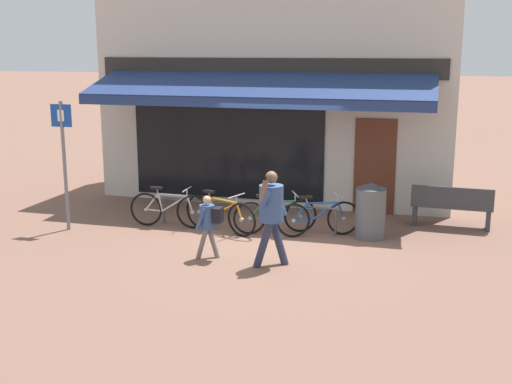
{
  "coord_description": "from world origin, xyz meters",
  "views": [
    {
      "loc": [
        2.97,
        -11.19,
        3.57
      ],
      "look_at": [
        -0.05,
        -0.35,
        1.05
      ],
      "focal_mm": 45.0,
      "sensor_mm": 36.0,
      "label": 1
    }
  ],
  "objects_px": {
    "litter_bin": "(370,210)",
    "parking_sign": "(64,153)",
    "park_bench": "(452,206)",
    "bicycle_orange": "(220,214)",
    "bicycle_blue": "(318,218)",
    "bicycle_green": "(275,216)",
    "pedestrian_adult": "(271,209)",
    "pedestrian_child": "(209,220)",
    "bicycle_silver": "(169,209)"
  },
  "relations": [
    {
      "from": "bicycle_green",
      "to": "park_bench",
      "type": "xyz_separation_m",
      "value": [
        3.36,
        1.34,
        0.1
      ]
    },
    {
      "from": "bicycle_silver",
      "to": "park_bench",
      "type": "height_order",
      "value": "park_bench"
    },
    {
      "from": "bicycle_orange",
      "to": "parking_sign",
      "type": "height_order",
      "value": "parking_sign"
    },
    {
      "from": "bicycle_green",
      "to": "pedestrian_adult",
      "type": "relative_size",
      "value": 0.94
    },
    {
      "from": "pedestrian_adult",
      "to": "parking_sign",
      "type": "xyz_separation_m",
      "value": [
        -4.49,
        1.05,
        0.59
      ]
    },
    {
      "from": "litter_bin",
      "to": "park_bench",
      "type": "relative_size",
      "value": 0.67
    },
    {
      "from": "bicycle_orange",
      "to": "pedestrian_adult",
      "type": "xyz_separation_m",
      "value": [
        1.48,
        -1.69,
        0.62
      ]
    },
    {
      "from": "bicycle_silver",
      "to": "pedestrian_child",
      "type": "bearing_deg",
      "value": -51.48
    },
    {
      "from": "pedestrian_adult",
      "to": "bicycle_green",
      "type": "bearing_deg",
      "value": -82.67
    },
    {
      "from": "bicycle_silver",
      "to": "bicycle_blue",
      "type": "distance_m",
      "value": 3.06
    },
    {
      "from": "bicycle_silver",
      "to": "litter_bin",
      "type": "xyz_separation_m",
      "value": [
        4.03,
        0.32,
        0.17
      ]
    },
    {
      "from": "litter_bin",
      "to": "park_bench",
      "type": "distance_m",
      "value": 1.92
    },
    {
      "from": "bicycle_green",
      "to": "park_bench",
      "type": "distance_m",
      "value": 3.62
    },
    {
      "from": "park_bench",
      "to": "pedestrian_adult",
      "type": "bearing_deg",
      "value": -129.58
    },
    {
      "from": "bicycle_orange",
      "to": "pedestrian_adult",
      "type": "relative_size",
      "value": 1.02
    },
    {
      "from": "bicycle_silver",
      "to": "pedestrian_child",
      "type": "xyz_separation_m",
      "value": [
        1.47,
        -1.67,
        0.32
      ]
    },
    {
      "from": "pedestrian_child",
      "to": "parking_sign",
      "type": "height_order",
      "value": "parking_sign"
    },
    {
      "from": "pedestrian_adult",
      "to": "parking_sign",
      "type": "relative_size",
      "value": 0.63
    },
    {
      "from": "bicycle_silver",
      "to": "pedestrian_adult",
      "type": "relative_size",
      "value": 1.04
    },
    {
      "from": "pedestrian_adult",
      "to": "bicycle_blue",
      "type": "bearing_deg",
      "value": -107.69
    },
    {
      "from": "pedestrian_child",
      "to": "bicycle_blue",
      "type": "bearing_deg",
      "value": -130.63
    },
    {
      "from": "parking_sign",
      "to": "bicycle_orange",
      "type": "bearing_deg",
      "value": 12.07
    },
    {
      "from": "bicycle_blue",
      "to": "pedestrian_child",
      "type": "distance_m",
      "value": 2.47
    },
    {
      "from": "bicycle_blue",
      "to": "pedestrian_adult",
      "type": "xyz_separation_m",
      "value": [
        -0.45,
        -1.95,
        0.62
      ]
    },
    {
      "from": "bicycle_orange",
      "to": "park_bench",
      "type": "xyz_separation_m",
      "value": [
        4.43,
        1.56,
        0.09
      ]
    },
    {
      "from": "pedestrian_adult",
      "to": "pedestrian_child",
      "type": "height_order",
      "value": "pedestrian_adult"
    },
    {
      "from": "bicycle_green",
      "to": "parking_sign",
      "type": "distance_m",
      "value": 4.35
    },
    {
      "from": "pedestrian_adult",
      "to": "park_bench",
      "type": "distance_m",
      "value": 4.42
    },
    {
      "from": "bicycle_green",
      "to": "bicycle_blue",
      "type": "distance_m",
      "value": 0.86
    },
    {
      "from": "bicycle_green",
      "to": "litter_bin",
      "type": "height_order",
      "value": "litter_bin"
    },
    {
      "from": "bicycle_silver",
      "to": "park_bench",
      "type": "relative_size",
      "value": 1.05
    },
    {
      "from": "bicycle_orange",
      "to": "parking_sign",
      "type": "xyz_separation_m",
      "value": [
        -3.01,
        -0.64,
        1.2
      ]
    },
    {
      "from": "bicycle_silver",
      "to": "bicycle_orange",
      "type": "xyz_separation_m",
      "value": [
        1.12,
        -0.07,
        -0.01
      ]
    },
    {
      "from": "pedestrian_adult",
      "to": "parking_sign",
      "type": "height_order",
      "value": "parking_sign"
    },
    {
      "from": "pedestrian_adult",
      "to": "pedestrian_child",
      "type": "distance_m",
      "value": 1.17
    },
    {
      "from": "bicycle_orange",
      "to": "pedestrian_adult",
      "type": "distance_m",
      "value": 2.33
    },
    {
      "from": "bicycle_orange",
      "to": "bicycle_blue",
      "type": "bearing_deg",
      "value": 28.24
    },
    {
      "from": "pedestrian_adult",
      "to": "bicycle_silver",
      "type": "bearing_deg",
      "value": -38.79
    },
    {
      "from": "pedestrian_adult",
      "to": "litter_bin",
      "type": "relative_size",
      "value": 1.5
    },
    {
      "from": "pedestrian_adult",
      "to": "litter_bin",
      "type": "bearing_deg",
      "value": -129.2
    },
    {
      "from": "bicycle_green",
      "to": "bicycle_blue",
      "type": "xyz_separation_m",
      "value": [
        0.86,
        0.04,
        0.0
      ]
    },
    {
      "from": "bicycle_silver",
      "to": "pedestrian_adult",
      "type": "bearing_deg",
      "value": -36.9
    },
    {
      "from": "litter_bin",
      "to": "parking_sign",
      "type": "height_order",
      "value": "parking_sign"
    },
    {
      "from": "bicycle_green",
      "to": "pedestrian_child",
      "type": "height_order",
      "value": "pedestrian_child"
    },
    {
      "from": "bicycle_silver",
      "to": "parking_sign",
      "type": "distance_m",
      "value": 2.35
    },
    {
      "from": "bicycle_silver",
      "to": "bicycle_blue",
      "type": "xyz_separation_m",
      "value": [
        3.05,
        0.19,
        -0.01
      ]
    },
    {
      "from": "bicycle_orange",
      "to": "park_bench",
      "type": "distance_m",
      "value": 4.7
    },
    {
      "from": "bicycle_blue",
      "to": "litter_bin",
      "type": "distance_m",
      "value": 1.01
    },
    {
      "from": "bicycle_silver",
      "to": "park_bench",
      "type": "xyz_separation_m",
      "value": [
        5.55,
        1.49,
        0.09
      ]
    },
    {
      "from": "pedestrian_child",
      "to": "bicycle_silver",
      "type": "bearing_deg",
      "value": -48.97
    }
  ]
}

